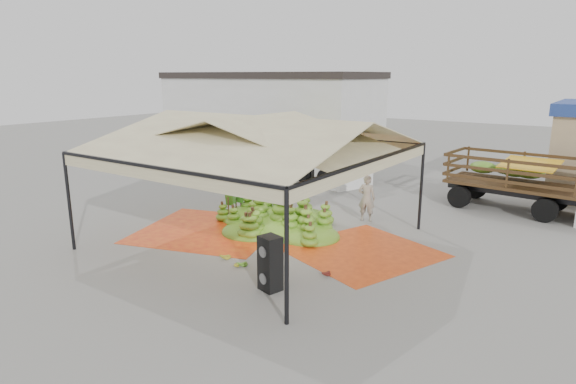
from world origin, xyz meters
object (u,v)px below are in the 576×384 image
Objects in this scene: vendor at (367,198)px; truck_right at (546,179)px; banana_heap at (278,212)px; truck_left at (315,151)px; speaker_stack at (270,263)px.

truck_right is at bearing -151.52° from vendor.
truck_left is (-3.31, 7.82, 0.83)m from banana_heap.
speaker_stack is 13.47m from truck_left.
speaker_stack is 12.18m from truck_right.
speaker_stack reaches higher than banana_heap.
truck_left is at bearing -57.12° from vendor.
vendor reaches higher than banana_heap.
speaker_stack is at bearing -44.26° from truck_left.
vendor is (-0.63, 6.67, 0.16)m from speaker_stack.
banana_heap is at bearing -48.32° from truck_left.
truck_left reaches higher than vendor.
vendor is at bearing 111.17° from speaker_stack.
truck_left reaches higher than truck_right.
truck_right reaches higher than vendor.
truck_right reaches higher than speaker_stack.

